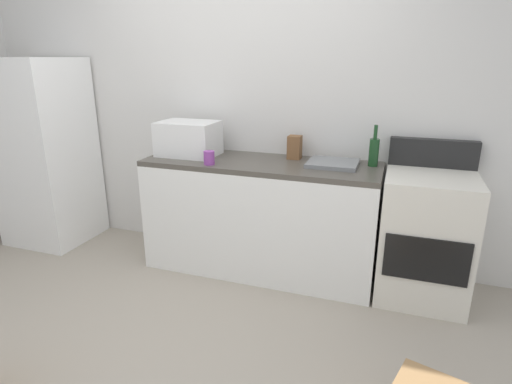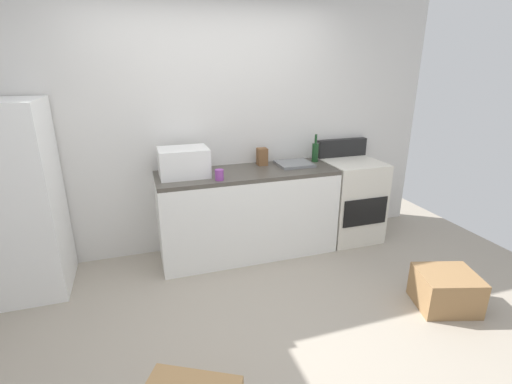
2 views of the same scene
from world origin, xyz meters
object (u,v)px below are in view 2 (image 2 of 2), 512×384
refrigerator (13,202)px  knife_block (262,157)px  stove_oven (350,199)px  microwave (184,162)px  wine_bottle (315,152)px  coffee_mug (219,175)px  cardboard_box_large (446,290)px

refrigerator → knife_block: size_ratio=9.21×
stove_oven → microwave: 1.93m
stove_oven → wine_bottle: wine_bottle is taller
wine_bottle → coffee_mug: bearing=-163.2°
wine_bottle → knife_block: size_ratio=1.67×
refrigerator → knife_block: 2.29m
knife_block → coffee_mug: bearing=-144.9°
microwave → cardboard_box_large: 2.54m
wine_bottle → coffee_mug: wine_bottle is taller
wine_bottle → stove_oven: bearing=-18.1°
stove_oven → knife_block: size_ratio=6.11×
knife_block → cardboard_box_large: knife_block is taller
microwave → coffee_mug: 0.38m
coffee_mug → knife_block: knife_block is taller
stove_oven → coffee_mug: (-1.55, -0.22, 0.48)m
stove_oven → knife_block: bearing=170.3°
wine_bottle → cardboard_box_large: bearing=-73.6°
refrigerator → cardboard_box_large: (3.33, -1.37, -0.68)m
refrigerator → stove_oven: bearing=1.0°
microwave → coffee_mug: (0.29, -0.23, -0.09)m
coffee_mug → cardboard_box_large: (1.61, -1.21, -0.80)m
refrigerator → cardboard_box_large: bearing=-22.3°
wine_bottle → cardboard_box_large: wine_bottle is taller
stove_oven → microwave: microwave is taller
coffee_mug → knife_block: bearing=35.1°
microwave → wine_bottle: wine_bottle is taller
coffee_mug → stove_oven: bearing=7.9°
refrigerator → knife_block: bearing=5.7°
refrigerator → wine_bottle: 2.88m
wine_bottle → knife_block: bearing=176.2°
refrigerator → microwave: size_ratio=3.60×
refrigerator → wine_bottle: bearing=3.7°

